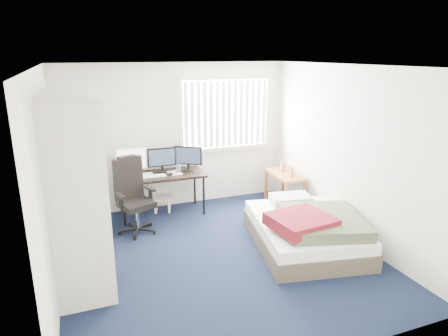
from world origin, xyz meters
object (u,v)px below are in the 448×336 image
office_chair (134,203)px  desk (161,172)px  bed (306,229)px  nightstand (285,177)px

office_chair → desk: bearing=44.7°
desk → office_chair: bearing=-135.3°
desk → office_chair: same height
desk → bed: (1.63, -1.94, -0.48)m
office_chair → bed: bearing=-32.9°
nightstand → bed: size_ratio=0.44×
desk → nightstand: size_ratio=1.64×
nightstand → bed: nightstand is taller
office_chair → bed: size_ratio=0.57×
nightstand → bed: (-0.50, -1.52, -0.27)m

